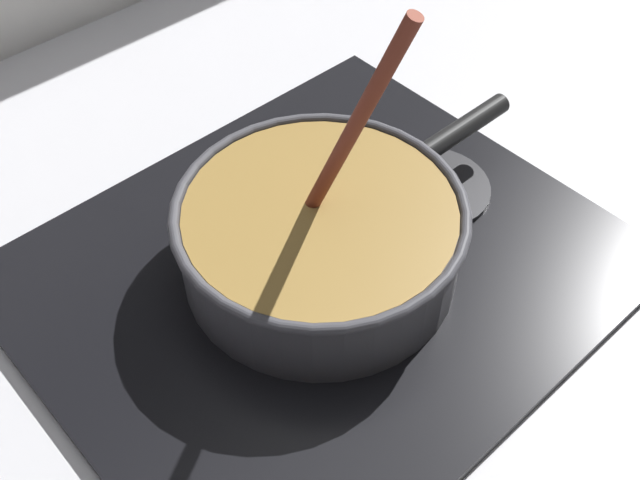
{
  "coord_description": "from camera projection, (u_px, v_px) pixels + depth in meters",
  "views": [
    {
      "loc": [
        -0.21,
        -0.15,
        0.6
      ],
      "look_at": [
        0.13,
        0.22,
        0.05
      ],
      "focal_mm": 43.39,
      "sensor_mm": 36.0,
      "label": 1
    }
  ],
  "objects": [
    {
      "name": "cooking_pan",
      "position": [
        321.0,
        236.0,
        0.74
      ],
      "size": [
        0.41,
        0.28,
        0.29
      ],
      "color": "#38383D",
      "rests_on": "hob_plate"
    },
    {
      "name": "spare_burner",
      "position": [
        432.0,
        187.0,
        0.84
      ],
      "size": [
        0.13,
        0.13,
        0.01
      ],
      "primitive_type": "cylinder",
      "color": "#262628",
      "rests_on": "hob_plate"
    },
    {
      "name": "burner_ring",
      "position": [
        320.0,
        265.0,
        0.77
      ],
      "size": [
        0.19,
        0.19,
        0.01
      ],
      "primitive_type": "torus",
      "color": "#592D0C",
      "rests_on": "hob_plate"
    },
    {
      "name": "hob_plate",
      "position": [
        320.0,
        271.0,
        0.78
      ],
      "size": [
        0.56,
        0.48,
        0.01
      ],
      "primitive_type": "cube",
      "color": "black",
      "rests_on": "ground"
    }
  ]
}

